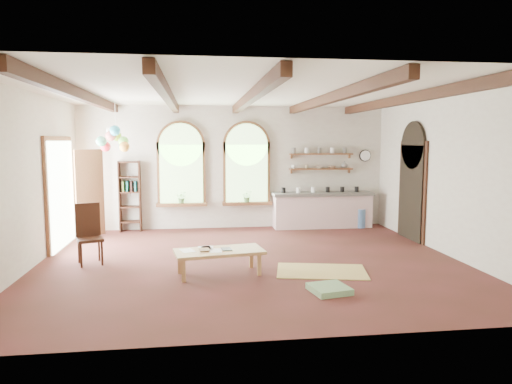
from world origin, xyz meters
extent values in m
plane|color=#592724|center=(0.00, 0.00, 0.00)|extent=(8.00, 8.00, 0.00)
cube|color=brown|center=(-1.40, 3.44, 1.45)|extent=(1.24, 0.08, 1.64)
cylinder|color=brown|center=(-1.40, 3.44, 2.20)|extent=(1.24, 0.08, 1.24)
cube|color=#84B26A|center=(-1.40, 3.40, 1.45)|extent=(1.10, 0.04, 1.50)
cube|color=brown|center=(-1.40, 3.35, 0.66)|extent=(1.30, 0.28, 0.08)
cube|color=brown|center=(0.30, 3.44, 1.45)|extent=(1.24, 0.08, 1.64)
cylinder|color=brown|center=(0.30, 3.44, 2.20)|extent=(1.24, 0.08, 1.24)
cube|color=#84B26A|center=(0.30, 3.40, 1.45)|extent=(1.10, 0.04, 1.50)
cube|color=brown|center=(0.30, 3.35, 0.66)|extent=(1.30, 0.28, 0.08)
cube|color=brown|center=(-3.95, 1.80, 1.15)|extent=(0.10, 1.90, 2.50)
cube|color=black|center=(3.95, 1.50, 1.10)|extent=(0.10, 1.30, 2.40)
cube|color=beige|center=(2.30, 3.20, 0.43)|extent=(2.60, 0.55, 0.86)
cube|color=slate|center=(2.30, 3.20, 0.90)|extent=(2.68, 0.62, 0.08)
cube|color=brown|center=(2.30, 3.38, 1.55)|extent=(1.70, 0.24, 0.04)
cube|color=brown|center=(2.30, 3.38, 1.95)|extent=(1.70, 0.24, 0.04)
cylinder|color=black|center=(3.55, 3.45, 1.90)|extent=(0.32, 0.04, 0.32)
cube|color=#3C2013|center=(-2.95, 3.32, 0.90)|extent=(0.03, 0.32, 1.80)
cube|color=#3C2013|center=(-2.45, 3.32, 0.90)|extent=(0.03, 0.32, 1.80)
cube|color=tan|center=(-0.64, -0.78, 0.40)|extent=(1.60, 0.93, 0.06)
cube|color=tan|center=(-1.24, -1.13, 0.19)|extent=(0.07, 0.07, 0.38)
cube|color=tan|center=(0.04, -0.92, 0.19)|extent=(0.07, 0.07, 0.38)
cube|color=tan|center=(-1.32, -0.64, 0.19)|extent=(0.07, 0.07, 0.38)
cube|color=tan|center=(-0.04, -0.43, 0.19)|extent=(0.07, 0.07, 0.38)
cube|color=#3C2013|center=(-3.01, 0.20, 0.47)|extent=(0.57, 0.57, 0.05)
cube|color=#3C2013|center=(-3.07, 0.39, 0.80)|extent=(0.44, 0.19, 0.66)
cube|color=tan|center=(1.16, -0.85, 0.01)|extent=(1.72, 1.26, 0.02)
cube|color=#759F6E|center=(0.98, -1.93, 0.05)|extent=(0.64, 0.64, 0.09)
cylinder|color=#5278B0|center=(3.10, 3.20, 0.22)|extent=(0.29, 0.29, 0.44)
sphere|color=#5278B0|center=(3.10, 3.20, 0.49)|extent=(0.16, 0.16, 0.16)
cylinder|color=#5278B0|center=(3.30, 3.06, 0.25)|extent=(0.34, 0.34, 0.50)
sphere|color=#5278B0|center=(3.30, 3.06, 0.56)|extent=(0.18, 0.18, 0.18)
cylinder|color=white|center=(-2.83, 2.30, 2.78)|extent=(0.01, 0.01, 0.85)
sphere|color=teal|center=(-2.67, 2.37, 2.17)|extent=(0.23, 0.23, 0.23)
sphere|color=#E66C4C|center=(-2.70, 2.52, 2.29)|extent=(0.23, 0.23, 0.23)
sphere|color=#98FF35|center=(-2.86, 2.63, 2.41)|extent=(0.23, 0.23, 0.23)
sphere|color=white|center=(-2.94, 2.43, 2.53)|extent=(0.23, 0.23, 0.23)
sphere|color=#F22639|center=(-3.07, 2.35, 2.17)|extent=(0.23, 0.23, 0.23)
sphere|color=#4DB38B|center=(-3.12, 2.16, 2.29)|extent=(0.23, 0.23, 0.23)
sphere|color=#F97575|center=(-2.91, 2.15, 2.41)|extent=(0.23, 0.23, 0.23)
sphere|color=#32B0D6|center=(-2.80, 2.05, 2.53)|extent=(0.23, 0.23, 0.23)
sphere|color=#F5A136|center=(-2.60, 2.06, 2.17)|extent=(0.23, 0.23, 0.23)
sphere|color=#7FF456|center=(-2.65, 2.27, 2.29)|extent=(0.23, 0.23, 0.23)
imported|color=olive|center=(-0.98, -0.78, 0.44)|extent=(0.19, 0.26, 0.02)
cube|color=black|center=(-0.51, -0.75, 0.44)|extent=(0.19, 0.26, 0.01)
imported|color=#598C4C|center=(-1.40, 3.32, 0.85)|extent=(0.27, 0.23, 0.30)
imported|color=#598C4C|center=(0.30, 3.32, 0.85)|extent=(0.27, 0.23, 0.30)
imported|color=white|center=(1.55, 3.38, 1.62)|extent=(0.12, 0.10, 0.10)
imported|color=beige|center=(1.90, 3.38, 1.62)|extent=(0.10, 0.10, 0.09)
imported|color=beige|center=(2.25, 3.38, 1.60)|extent=(0.22, 0.22, 0.05)
imported|color=#8C664C|center=(2.60, 3.38, 1.60)|extent=(0.20, 0.20, 0.06)
imported|color=slate|center=(2.95, 3.38, 1.67)|extent=(0.18, 0.18, 0.19)
camera|label=1|loc=(-1.01, -8.49, 2.31)|focal=32.00mm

